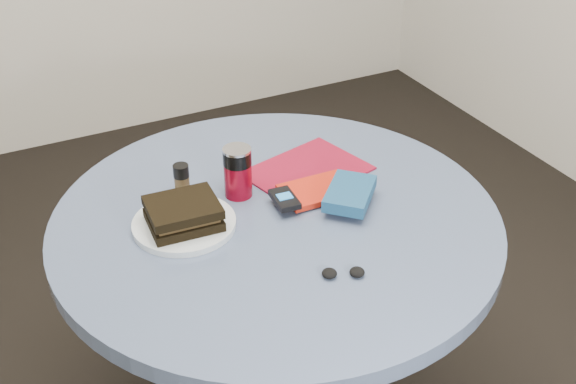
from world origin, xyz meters
name	(u,v)px	position (x,y,z in m)	size (l,w,h in m)	color
table	(277,271)	(0.00, 0.00, 0.59)	(1.00, 1.00, 0.75)	black
plate	(184,224)	(-0.20, 0.05, 0.76)	(0.22, 0.22, 0.01)	silver
sandwich	(183,213)	(-0.20, 0.04, 0.79)	(0.16, 0.14, 0.05)	black
soda_can	(238,172)	(-0.04, 0.11, 0.81)	(0.07, 0.07, 0.12)	maroon
pepper_grinder	(182,180)	(-0.16, 0.16, 0.79)	(0.04, 0.04, 0.08)	#4C3A20
magazine	(307,171)	(0.15, 0.13, 0.75)	(0.27, 0.21, 0.00)	maroon
red_book	(317,190)	(0.12, 0.03, 0.76)	(0.16, 0.11, 0.01)	#A91D0D
novel	(350,193)	(0.16, -0.04, 0.78)	(0.15, 0.09, 0.03)	navy
mp3_player	(285,199)	(0.03, 0.01, 0.78)	(0.05, 0.09, 0.02)	black
headphones	(343,273)	(0.02, -0.25, 0.76)	(0.09, 0.06, 0.02)	black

